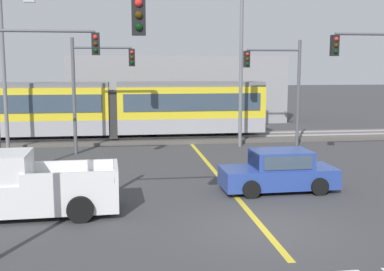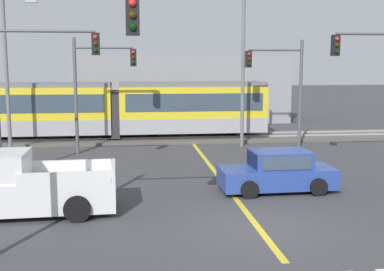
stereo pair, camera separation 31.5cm
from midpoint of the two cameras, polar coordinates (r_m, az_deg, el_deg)
The scene contains 15 objects.
ground_plane at distance 14.05m, azimuth 7.77°, elevation -10.87°, with size 200.00×200.00×0.00m, color #3D3D3F.
track_bed at distance 30.31m, azimuth -0.83°, elevation -0.28°, with size 120.00×4.00×0.18m, color #56514C.
rail_near at distance 29.59m, azimuth -0.66°, elevation -0.22°, with size 120.00×0.08×0.10m, color #939399.
rail_far at distance 31.00m, azimuth -1.00°, elevation 0.17°, with size 120.00×0.08×0.10m, color #939399.
light_rail_tram at distance 29.87m, azimuth -9.61°, elevation 3.26°, with size 18.50×2.64×3.43m.
lane_centre_line at distance 19.92m, azimuth 2.93°, elevation -5.06°, with size 0.20×17.42×0.01m, color gold.
sedan_crossing at distance 18.04m, azimuth 9.72°, elevation -4.30°, with size 4.24×1.99×1.52m.
pickup_truck at distance 15.77m, azimuth -19.70°, elevation -5.96°, with size 5.47×2.38×1.98m.
traffic_light_near_left at distance 11.71m, azimuth -18.59°, elevation 6.96°, with size 3.75×0.38×6.78m.
traffic_light_far_left at distance 25.52m, azimuth -11.82°, elevation 6.57°, with size 3.25×0.38×6.02m.
traffic_light_mid_left at distance 20.60m, azimuth -18.96°, elevation 6.86°, with size 4.25×0.38×6.35m.
traffic_light_far_right at distance 27.25m, azimuth 10.10°, elevation 6.65°, with size 3.25×0.38×6.00m.
street_lamp_west at distance 27.17m, azimuth -21.43°, elevation 7.81°, with size 1.83×0.28×8.23m.
street_lamp_centre at distance 27.45m, azimuth 5.89°, elevation 9.77°, with size 2.16×0.28×9.50m.
building_backdrop_far at distance 40.52m, azimuth -2.11°, elevation 5.56°, with size 17.39×6.00×5.38m, color gray.
Camera 1 is at (-3.79, -12.76, 4.58)m, focal length 45.00 mm.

